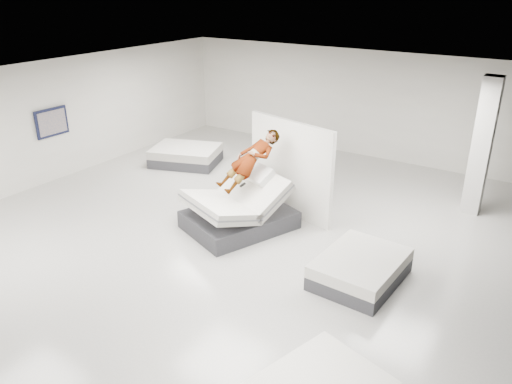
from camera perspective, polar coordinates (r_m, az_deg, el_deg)
room at (r=9.83m, az=-4.20°, el=2.31°), size 14.00×14.04×3.20m
hero_bed at (r=10.94m, az=-2.00°, el=-2.11°), size 2.33×2.65×1.32m
person at (r=10.75m, az=-0.67°, el=2.63°), size 1.12×1.61×1.53m
remote at (r=10.47m, az=-1.55°, el=0.82°), size 0.10×0.15×0.08m
divider_panel at (r=11.41m, az=3.92°, el=2.73°), size 2.41×0.70×2.23m
flat_bed_right_far at (r=9.36m, az=11.83°, el=-8.58°), size 1.41×1.83×0.48m
flat_bed_left_far at (r=15.00m, az=-8.02°, el=4.16°), size 2.25×1.97×0.52m
column at (r=12.38m, az=24.38°, el=4.70°), size 0.40×0.40×3.20m
wall_poster at (r=14.36m, az=-22.30°, el=7.38°), size 0.06×0.95×0.75m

